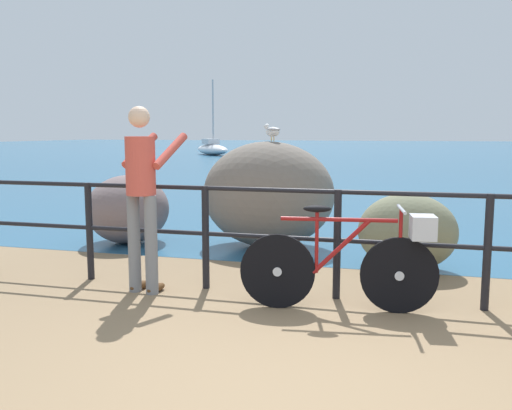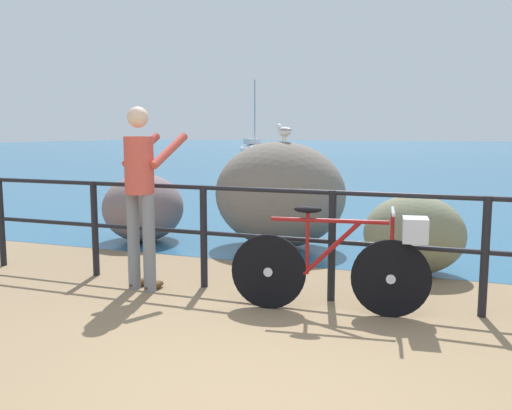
% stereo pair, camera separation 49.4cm
% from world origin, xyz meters
% --- Properties ---
extents(ground_plane, '(120.00, 120.00, 0.10)m').
position_xyz_m(ground_plane, '(0.00, 20.00, -0.05)').
color(ground_plane, '#846B4C').
extents(sea_surface, '(120.00, 90.00, 0.01)m').
position_xyz_m(sea_surface, '(0.00, 48.14, 0.00)').
color(sea_surface, '#285B7F').
rests_on(sea_surface, ground_plane).
extents(promenade_railing, '(7.82, 0.07, 1.02)m').
position_xyz_m(promenade_railing, '(0.00, 1.99, 0.63)').
color(promenade_railing, black).
rests_on(promenade_railing, ground_plane).
extents(bicycle, '(1.69, 0.48, 0.92)m').
position_xyz_m(bicycle, '(0.20, 1.66, 0.46)').
color(bicycle, black).
rests_on(bicycle, ground_plane).
extents(person_at_railing, '(0.52, 0.67, 1.78)m').
position_xyz_m(person_at_railing, '(-1.82, 1.71, 0.99)').
color(person_at_railing, slate).
rests_on(person_at_railing, ground_plane).
extents(breakwater_boulder_main, '(1.78, 1.30, 1.42)m').
position_xyz_m(breakwater_boulder_main, '(-1.19, 4.11, 0.71)').
color(breakwater_boulder_main, slate).
rests_on(breakwater_boulder_main, ground).
extents(breakwater_boulder_left, '(1.12, 1.20, 0.95)m').
position_xyz_m(breakwater_boulder_left, '(-3.13, 3.84, 0.47)').
color(breakwater_boulder_left, slate).
rests_on(breakwater_boulder_left, ground).
extents(breakwater_boulder_right, '(1.09, 0.81, 0.87)m').
position_xyz_m(breakwater_boulder_right, '(0.63, 3.27, 0.43)').
color(breakwater_boulder_right, '#76785B').
rests_on(breakwater_boulder_right, ground).
extents(seagull, '(0.31, 0.26, 0.23)m').
position_xyz_m(seagull, '(-1.15, 4.18, 1.56)').
color(seagull, gold).
rests_on(seagull, breakwater_boulder_main).
extents(sailboat, '(3.85, 4.19, 4.90)m').
position_xyz_m(sailboat, '(-11.95, 31.75, 0.42)').
color(sailboat, white).
rests_on(sailboat, sea_surface).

